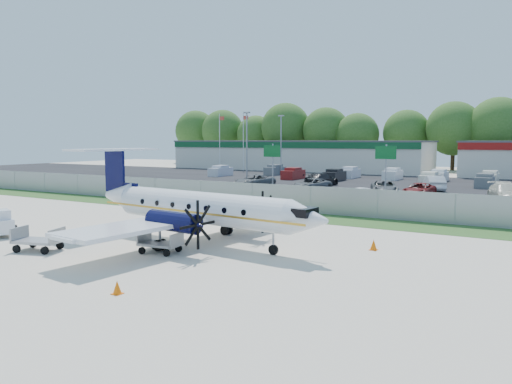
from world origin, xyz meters
The scene contains 29 objects.
ground centered at (0.00, 0.00, 0.00)m, with size 170.00×170.00×0.00m, color beige.
grass_verge centered at (0.00, 12.00, 0.01)m, with size 170.00×4.00×0.02m, color #2D561E.
access_road centered at (0.00, 19.00, 0.01)m, with size 170.00×8.00×0.02m, color black.
parking_lot centered at (0.00, 40.00, 0.01)m, with size 170.00×32.00×0.02m, color black.
perimeter_fence centered at (0.00, 14.00, 1.00)m, with size 120.00×0.06×1.99m.
building_west centered at (-24.00, 61.98, 2.63)m, with size 46.40×12.40×5.24m.
sign_left centered at (-8.00, 22.91, 3.61)m, with size 1.80×0.26×5.00m.
sign_mid centered at (3.00, 22.91, 3.61)m, with size 1.80×0.26×5.00m.
flagpole_west centered at (-35.92, 55.00, 5.64)m, with size 1.06×0.12×10.00m.
flagpole_east centered at (-30.92, 55.00, 5.64)m, with size 1.06×0.12×10.00m.
light_pole_nw centered at (-20.00, 38.00, 5.23)m, with size 0.90×0.35×9.09m.
light_pole_sw centered at (-20.00, 48.00, 5.23)m, with size 0.90×0.35×9.09m.
tree_line centered at (0.00, 74.00, 0.00)m, with size 112.00×6.00×14.00m, color #2E5719, non-canonical shape.
aircraft centered at (-0.91, 1.37, 1.88)m, with size 15.83×15.57×4.86m.
baggage_cart_near centered at (-6.34, -4.18, 0.53)m, with size 2.48×1.91×1.15m.
baggage_cart_far centered at (-0.91, -1.55, 0.47)m, with size 2.08×1.42×1.02m.
cone_nose centered at (7.72, 4.21, 0.25)m, with size 0.37×0.37×0.53m.
cone_port_wing centered at (2.03, -7.21, 0.23)m, with size 0.34×0.34×0.49m.
cone_starboard_wing centered at (-2.36, 14.63, 0.28)m, with size 0.42×0.42×0.60m.
road_car_west centered at (-12.93, 17.23, 0.00)m, with size 2.33×5.73×1.66m, color beige.
road_car_mid centered at (1.00, 21.39, 0.00)m, with size 1.39×3.97×1.31m, color silver.
parked_car_a centered at (-13.57, 28.89, 0.00)m, with size 2.46×5.33×1.48m, color #595B5E.
parked_car_b centered at (-6.60, 29.09, 0.00)m, with size 2.17×4.70×1.31m, color #595B5E.
parked_car_c centered at (1.34, 28.63, 0.00)m, with size 2.41×5.23×1.45m, color #595B5E.
parked_car_d centered at (4.60, 28.90, 0.00)m, with size 2.18×4.74×1.32m, color maroon.
parked_car_e centered at (12.05, 28.49, 0.00)m, with size 2.29×5.64×1.64m, color beige.
parked_car_f centered at (-7.74, 34.55, 0.00)m, with size 2.15×5.29×1.54m, color black.
parked_car_g centered at (4.74, 35.56, 0.00)m, with size 1.69×4.84×1.60m, color silver.
far_parking_rows centered at (0.00, 45.00, 0.00)m, with size 56.00×10.00×1.60m, color gray, non-canonical shape.
Camera 1 is at (14.79, -19.49, 5.40)m, focal length 35.00 mm.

